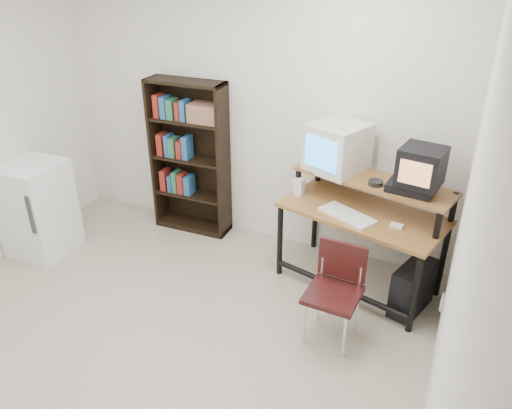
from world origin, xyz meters
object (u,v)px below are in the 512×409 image
at_px(school_chair, 336,284).
at_px(mini_fridge, 37,209).
at_px(computer_desk, 364,214).
at_px(crt_tv, 421,167).
at_px(crt_monitor, 337,147).
at_px(bookshelf, 191,155).
at_px(pc_tower, 413,288).

distance_m(school_chair, mini_fridge, 2.96).
distance_m(computer_desk, crt_tv, 0.64).
height_order(computer_desk, crt_monitor, crt_monitor).
bearing_deg(computer_desk, school_chair, -76.65).
bearing_deg(mini_fridge, school_chair, -1.52).
relative_size(crt_tv, school_chair, 0.47).
height_order(crt_monitor, crt_tv, crt_monitor).
bearing_deg(crt_monitor, computer_desk, -10.01).
distance_m(computer_desk, bookshelf, 1.88).
bearing_deg(crt_monitor, mini_fridge, -139.05).
xyz_separation_m(crt_tv, bookshelf, (-2.24, 0.30, -0.38)).
relative_size(crt_monitor, bookshelf, 0.36).
xyz_separation_m(crt_tv, pc_tower, (0.10, -0.19, -0.99)).
relative_size(crt_monitor, pc_tower, 1.26).
relative_size(pc_tower, bookshelf, 0.28).
height_order(school_chair, bookshelf, bookshelf).
height_order(crt_monitor, mini_fridge, crt_monitor).
bearing_deg(crt_tv, computer_desk, -170.37).
distance_m(crt_monitor, school_chair, 1.21).
relative_size(crt_tv, bookshelf, 0.23).
height_order(computer_desk, crt_tv, crt_tv).
xyz_separation_m(bookshelf, mini_fridge, (-1.13, -1.02, -0.36)).
bearing_deg(bookshelf, crt_monitor, -4.96).
xyz_separation_m(pc_tower, bookshelf, (-2.35, 0.49, 0.61)).
bearing_deg(mini_fridge, pc_tower, 7.49).
height_order(crt_monitor, bookshelf, bookshelf).
bearing_deg(bookshelf, pc_tower, -13.00).
distance_m(pc_tower, bookshelf, 2.47).
distance_m(pc_tower, school_chair, 0.79).
bearing_deg(crt_tv, bookshelf, -178.12).
relative_size(pc_tower, school_chair, 0.58).
relative_size(pc_tower, mini_fridge, 0.49).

